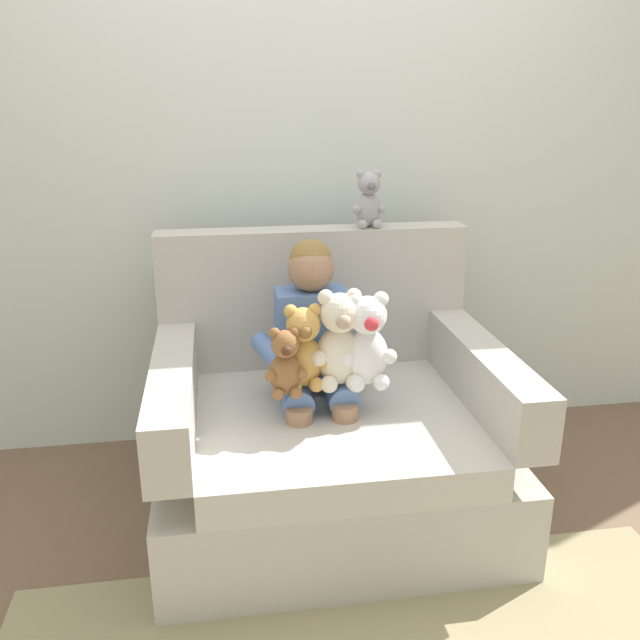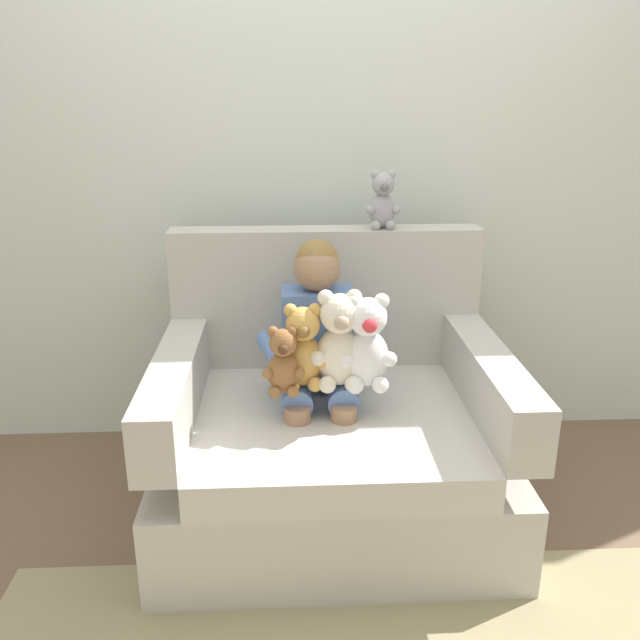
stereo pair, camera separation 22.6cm
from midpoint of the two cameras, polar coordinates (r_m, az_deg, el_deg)
name	(u,v)px [view 2 (the right image)]	position (r m, az deg, el deg)	size (l,w,h in m)	color
ground_plane	(332,512)	(2.67, 3.52, -16.07)	(8.00, 8.00, 0.00)	brown
back_wall	(322,148)	(2.93, 2.43, 14.42)	(6.00, 0.10, 2.60)	silver
armchair	(331,433)	(2.55, 3.55, -9.66)	(1.24, 1.01, 1.01)	#BCB7AD
seated_child	(318,343)	(2.43, 2.48, -2.05)	(0.45, 0.39, 0.82)	#597AB7
plush_honey	(303,349)	(2.28, 1.38, -2.50)	(0.18, 0.15, 0.30)	gold
plush_brown	(283,363)	(2.24, -0.25, -3.69)	(0.14, 0.12, 0.24)	brown
plush_cream	(340,342)	(2.28, 4.50, -1.96)	(0.21, 0.17, 0.35)	silver
plush_white	(367,345)	(2.29, 6.84, -2.14)	(0.20, 0.16, 0.34)	white
plush_grey_on_backrest	(383,202)	(2.68, 7.79, 9.92)	(0.14, 0.11, 0.23)	#9E9EA3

